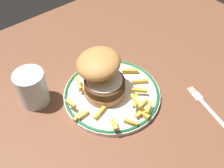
% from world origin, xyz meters
% --- Properties ---
extents(ground_plane, '(1.35, 0.84, 0.04)m').
position_xyz_m(ground_plane, '(0.00, 0.00, -0.02)').
color(ground_plane, brown).
extents(dinner_plate, '(0.25, 0.25, 0.02)m').
position_xyz_m(dinner_plate, '(0.05, -0.05, 0.01)').
color(dinner_plate, white).
rests_on(dinner_plate, ground_plane).
extents(burger, '(0.14, 0.14, 0.12)m').
position_xyz_m(burger, '(0.03, -0.02, 0.07)').
color(burger, '#BC7843').
rests_on(burger, dinner_plate).
extents(fries_pile, '(0.23, 0.21, 0.03)m').
position_xyz_m(fries_pile, '(0.04, -0.08, 0.03)').
color(fries_pile, gold).
rests_on(fries_pile, dinner_plate).
extents(water_glass, '(0.07, 0.07, 0.09)m').
position_xyz_m(water_glass, '(-0.12, 0.07, 0.04)').
color(water_glass, silver).
rests_on(water_glass, ground_plane).
extents(fork, '(0.05, 0.14, 0.00)m').
position_xyz_m(fork, '(0.21, -0.22, 0.00)').
color(fork, silver).
rests_on(fork, ground_plane).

